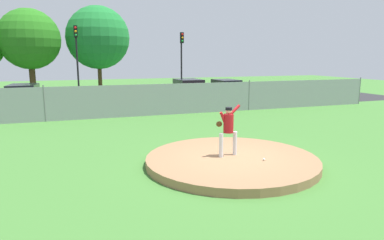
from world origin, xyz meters
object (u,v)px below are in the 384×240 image
object	(u,v)px
pitcher_youth	(228,126)
parked_car_red	(188,92)
baseball	(264,159)
parked_car_slate	(24,98)
traffic_light_far	(182,54)
traffic_light_near	(77,51)
parked_car_charcoal	(226,91)

from	to	relation	value
pitcher_youth	parked_car_red	size ratio (longest dim) A/B	0.38
baseball	parked_car_slate	size ratio (longest dim) A/B	0.02
traffic_light_far	pitcher_youth	bearing A→B (deg)	-103.38
traffic_light_near	traffic_light_far	distance (m)	8.58
parked_car_charcoal	parked_car_slate	bearing A→B (deg)	179.91
parked_car_slate	traffic_light_far	size ratio (longest dim) A/B	0.84
parked_car_charcoal	traffic_light_near	distance (m)	12.03
parked_car_charcoal	traffic_light_far	xyz separation A→B (m)	(-2.36, 4.06, 2.91)
parked_car_red	parked_car_charcoal	world-z (taller)	parked_car_red
pitcher_youth	parked_car_red	bearing A→B (deg)	75.99
parked_car_slate	traffic_light_far	distance (m)	13.06
parked_car_red	traffic_light_far	size ratio (longest dim) A/B	0.80
pitcher_youth	baseball	xyz separation A→B (m)	(0.84, -0.83, -0.93)
traffic_light_near	baseball	bearing A→B (deg)	-75.87
pitcher_youth	baseball	bearing A→B (deg)	-44.45
parked_car_charcoal	traffic_light_far	bearing A→B (deg)	120.09
pitcher_youth	parked_car_slate	world-z (taller)	pitcher_youth
parked_car_slate	traffic_light_near	world-z (taller)	traffic_light_near
baseball	parked_car_slate	world-z (taller)	parked_car_slate
parked_car_red	parked_car_slate	bearing A→B (deg)	179.07
baseball	traffic_light_near	xyz separation A→B (m)	(-4.93, 19.59, 3.60)
baseball	parked_car_charcoal	xyz separation A→B (m)	(6.00, 15.62, 0.51)
pitcher_youth	parked_car_red	distance (m)	15.08
parked_car_slate	traffic_light_near	size ratio (longest dim) A/B	0.80
parked_car_slate	traffic_light_far	xyz separation A→B (m)	(12.07, 4.04, 2.91)
pitcher_youth	traffic_light_far	size ratio (longest dim) A/B	0.30
traffic_light_near	parked_car_charcoal	bearing A→B (deg)	-19.96
baseball	traffic_light_far	bearing A→B (deg)	79.52
pitcher_youth	traffic_light_near	size ratio (longest dim) A/B	0.29
baseball	parked_car_red	distance (m)	15.72
parked_car_red	baseball	bearing A→B (deg)	-100.29
pitcher_youth	traffic_light_near	bearing A→B (deg)	102.30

